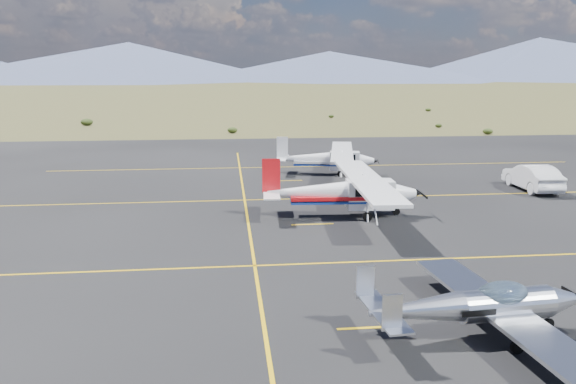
# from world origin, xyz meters

# --- Properties ---
(ground) EXTENTS (1600.00, 1600.00, 0.00)m
(ground) POSITION_xyz_m (0.00, 0.00, 0.00)
(ground) COLOR #383D1C
(ground) RESTS_ON ground
(apron) EXTENTS (72.00, 72.00, 0.02)m
(apron) POSITION_xyz_m (0.00, 7.00, 0.00)
(apron) COLOR black
(apron) RESTS_ON ground
(aircraft_low_wing) EXTENTS (6.01, 8.36, 1.81)m
(aircraft_low_wing) POSITION_xyz_m (-0.24, -4.28, 0.87)
(aircraft_low_wing) COLOR silver
(aircraft_low_wing) RESTS_ON apron
(aircraft_cessna) EXTENTS (6.90, 11.50, 2.91)m
(aircraft_cessna) POSITION_xyz_m (-1.28, 8.90, 1.29)
(aircraft_cessna) COLOR white
(aircraft_cessna) RESTS_ON apron
(aircraft_plain) EXTENTS (6.46, 10.29, 2.60)m
(aircraft_plain) POSITION_xyz_m (0.04, 20.60, 1.16)
(aircraft_plain) COLOR white
(aircraft_plain) RESTS_ON apron
(sedan) EXTENTS (1.86, 4.86, 1.58)m
(sedan) POSITION_xyz_m (11.46, 13.92, 0.80)
(sedan) COLOR white
(sedan) RESTS_ON apron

